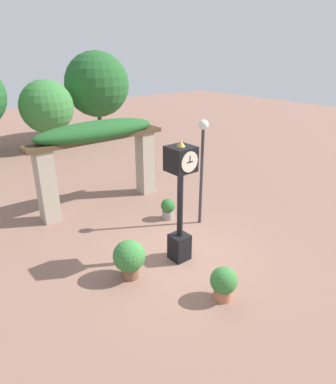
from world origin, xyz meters
TOP-DOWN VIEW (x-y plane):
  - ground_plane at (0.00, 0.00)m, footprint 60.00×60.00m
  - pedestal_clock at (-0.12, -0.04)m, footprint 0.64×0.68m
  - pergola at (0.00, 4.49)m, footprint 5.15×1.15m
  - potted_plant_near_left at (-0.42, -1.95)m, footprint 0.64×0.64m
  - potted_plant_near_right at (1.19, 2.06)m, footprint 0.49×0.49m
  - potted_plant_far_left at (-1.66, 0.13)m, footprint 0.82×0.82m
  - lamp_post at (1.84, 1.15)m, footprint 0.32×0.32m
  - tree_line at (0.11, 13.92)m, footprint 14.85×5.06m

SIDE VIEW (x-z plane):
  - ground_plane at x=0.00m, z-range 0.00..0.00m
  - potted_plant_near_right at x=1.19m, z-range 0.02..0.75m
  - potted_plant_near_left at x=-0.42m, z-range 0.03..0.87m
  - potted_plant_far_left at x=-1.66m, z-range 0.06..1.10m
  - pedestal_clock at x=-0.12m, z-range 0.21..3.60m
  - pergola at x=0.00m, z-range 0.79..3.96m
  - lamp_post at x=1.84m, z-range 0.73..4.21m
  - tree_line at x=0.11m, z-range 0.42..5.80m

